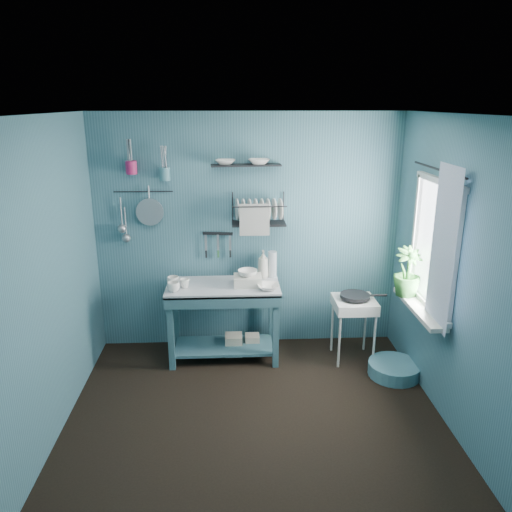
{
  "coord_description": "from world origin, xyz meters",
  "views": [
    {
      "loc": [
        -0.18,
        -3.61,
        2.59
      ],
      "look_at": [
        0.05,
        0.85,
        1.2
      ],
      "focal_mm": 35.0,
      "sensor_mm": 36.0,
      "label": 1
    }
  ],
  "objects_px": {
    "soap_bottle": "(263,264)",
    "frying_pan": "(355,296)",
    "dish_rack": "(259,209)",
    "hotplate_stand": "(353,329)",
    "storage_tin_large": "(234,344)",
    "mug_mid": "(185,283)",
    "utensil_cup_magenta": "(131,167)",
    "mug_right": "(173,281)",
    "water_bottle": "(272,264)",
    "floor_basin": "(394,369)",
    "potted_plant": "(407,272)",
    "utensil_cup_teal": "(165,174)",
    "mug_left": "(174,287)",
    "work_counter": "(224,321)",
    "colander": "(150,212)",
    "wash_tub": "(248,281)",
    "storage_tin_small": "(252,344)"
  },
  "relations": [
    {
      "from": "mug_left",
      "to": "water_bottle",
      "type": "height_order",
      "value": "water_bottle"
    },
    {
      "from": "work_counter",
      "to": "frying_pan",
      "type": "distance_m",
      "value": 1.37
    },
    {
      "from": "work_counter",
      "to": "colander",
      "type": "relative_size",
      "value": 4.08
    },
    {
      "from": "soap_bottle",
      "to": "frying_pan",
      "type": "relative_size",
      "value": 1.0
    },
    {
      "from": "mug_mid",
      "to": "utensil_cup_magenta",
      "type": "xyz_separation_m",
      "value": [
        -0.51,
        0.34,
        1.11
      ]
    },
    {
      "from": "water_bottle",
      "to": "hotplate_stand",
      "type": "bearing_deg",
      "value": -21.51
    },
    {
      "from": "colander",
      "to": "potted_plant",
      "type": "xyz_separation_m",
      "value": [
        2.47,
        -0.74,
        -0.44
      ]
    },
    {
      "from": "mug_right",
      "to": "potted_plant",
      "type": "xyz_separation_m",
      "value": [
        2.23,
        -0.42,
        0.21
      ]
    },
    {
      "from": "frying_pan",
      "to": "utensil_cup_magenta",
      "type": "height_order",
      "value": "utensil_cup_magenta"
    },
    {
      "from": "hotplate_stand",
      "to": "frying_pan",
      "type": "height_order",
      "value": "frying_pan"
    },
    {
      "from": "mug_left",
      "to": "soap_bottle",
      "type": "bearing_deg",
      "value": 21.8
    },
    {
      "from": "utensil_cup_magenta",
      "to": "storage_tin_small",
      "type": "relative_size",
      "value": 0.65
    },
    {
      "from": "utensil_cup_magenta",
      "to": "storage_tin_large",
      "type": "xyz_separation_m",
      "value": [
        0.99,
        -0.23,
        -1.85
      ]
    },
    {
      "from": "water_bottle",
      "to": "floor_basin",
      "type": "relative_size",
      "value": 0.55
    },
    {
      "from": "floor_basin",
      "to": "potted_plant",
      "type": "bearing_deg",
      "value": 37.5
    },
    {
      "from": "water_bottle",
      "to": "frying_pan",
      "type": "relative_size",
      "value": 0.93
    },
    {
      "from": "utensil_cup_teal",
      "to": "storage_tin_large",
      "type": "height_order",
      "value": "utensil_cup_teal"
    },
    {
      "from": "dish_rack",
      "to": "storage_tin_large",
      "type": "height_order",
      "value": "dish_rack"
    },
    {
      "from": "mug_right",
      "to": "colander",
      "type": "bearing_deg",
      "value": 127.57
    },
    {
      "from": "mug_mid",
      "to": "work_counter",
      "type": "bearing_deg",
      "value": 8.97
    },
    {
      "from": "frying_pan",
      "to": "dish_rack",
      "type": "bearing_deg",
      "value": 160.86
    },
    {
      "from": "water_bottle",
      "to": "storage_tin_large",
      "type": "bearing_deg",
      "value": -157.96
    },
    {
      "from": "mug_mid",
      "to": "potted_plant",
      "type": "relative_size",
      "value": 0.21
    },
    {
      "from": "mug_right",
      "to": "wash_tub",
      "type": "bearing_deg",
      "value": -1.53
    },
    {
      "from": "soap_bottle",
      "to": "dish_rack",
      "type": "distance_m",
      "value": 0.58
    },
    {
      "from": "mug_right",
      "to": "floor_basin",
      "type": "distance_m",
      "value": 2.36
    },
    {
      "from": "water_bottle",
      "to": "storage_tin_large",
      "type": "height_order",
      "value": "water_bottle"
    },
    {
      "from": "mug_right",
      "to": "floor_basin",
      "type": "height_order",
      "value": "mug_right"
    },
    {
      "from": "dish_rack",
      "to": "mug_mid",
      "type": "bearing_deg",
      "value": -156.67
    },
    {
      "from": "potted_plant",
      "to": "water_bottle",
      "type": "bearing_deg",
      "value": 152.05
    },
    {
      "from": "mug_right",
      "to": "floor_basin",
      "type": "relative_size",
      "value": 0.24
    },
    {
      "from": "dish_rack",
      "to": "utensil_cup_magenta",
      "type": "height_order",
      "value": "utensil_cup_magenta"
    },
    {
      "from": "hotplate_stand",
      "to": "utensil_cup_magenta",
      "type": "relative_size",
      "value": 5.12
    },
    {
      "from": "work_counter",
      "to": "water_bottle",
      "type": "distance_m",
      "value": 0.78
    },
    {
      "from": "wash_tub",
      "to": "potted_plant",
      "type": "relative_size",
      "value": 0.6
    },
    {
      "from": "work_counter",
      "to": "mug_right",
      "type": "distance_m",
      "value": 0.67
    },
    {
      "from": "frying_pan",
      "to": "storage_tin_large",
      "type": "xyz_separation_m",
      "value": [
        -1.24,
        0.15,
        -0.59
      ]
    },
    {
      "from": "mug_left",
      "to": "utensil_cup_magenta",
      "type": "distance_m",
      "value": 1.26
    },
    {
      "from": "mug_left",
      "to": "mug_right",
      "type": "bearing_deg",
      "value": 97.13
    },
    {
      "from": "wash_tub",
      "to": "mug_right",
      "type": "bearing_deg",
      "value": 178.47
    },
    {
      "from": "mug_right",
      "to": "potted_plant",
      "type": "distance_m",
      "value": 2.28
    },
    {
      "from": "mug_right",
      "to": "dish_rack",
      "type": "height_order",
      "value": "dish_rack"
    },
    {
      "from": "mug_right",
      "to": "dish_rack",
      "type": "distance_m",
      "value": 1.13
    },
    {
      "from": "frying_pan",
      "to": "utensil_cup_magenta",
      "type": "relative_size",
      "value": 2.31
    },
    {
      "from": "mug_left",
      "to": "utensil_cup_teal",
      "type": "bearing_deg",
      "value": 100.57
    },
    {
      "from": "mug_mid",
      "to": "dish_rack",
      "type": "relative_size",
      "value": 0.18
    },
    {
      "from": "dish_rack",
      "to": "floor_basin",
      "type": "bearing_deg",
      "value": -26.06
    },
    {
      "from": "floor_basin",
      "to": "storage_tin_large",
      "type": "bearing_deg",
      "value": 161.81
    },
    {
      "from": "work_counter",
      "to": "soap_bottle",
      "type": "height_order",
      "value": "soap_bottle"
    },
    {
      "from": "colander",
      "to": "potted_plant",
      "type": "distance_m",
      "value": 2.62
    }
  ]
}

